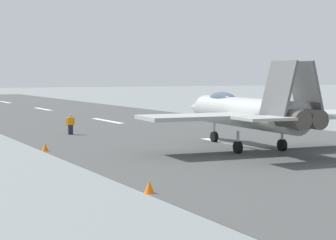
% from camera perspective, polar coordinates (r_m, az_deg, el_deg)
% --- Properties ---
extents(ground_plane, '(400.00, 400.00, 0.00)m').
position_cam_1_polar(ground_plane, '(42.41, 6.77, -2.37)').
color(ground_plane, gray).
extents(runway_strip, '(240.00, 26.00, 0.02)m').
position_cam_1_polar(runway_strip, '(42.40, 6.78, -2.35)').
color(runway_strip, '#444746').
rests_on(runway_strip, ground).
extents(fighter_jet, '(16.22, 15.11, 5.64)m').
position_cam_1_polar(fighter_jet, '(40.17, 7.28, 0.77)').
color(fighter_jet, '#A1A6A3').
rests_on(fighter_jet, ground).
extents(crew_person, '(0.30, 0.70, 1.69)m').
position_cam_1_polar(crew_person, '(50.25, -9.05, -0.40)').
color(crew_person, '#1E2338').
rests_on(crew_person, ground).
extents(marker_cone_near, '(0.44, 0.44, 0.55)m').
position_cam_1_polar(marker_cone_near, '(25.16, -1.76, -6.23)').
color(marker_cone_near, orange).
rests_on(marker_cone_near, ground).
extents(marker_cone_mid, '(0.44, 0.44, 0.55)m').
position_cam_1_polar(marker_cone_mid, '(39.66, -11.34, -2.47)').
color(marker_cone_mid, orange).
rests_on(marker_cone_mid, ground).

